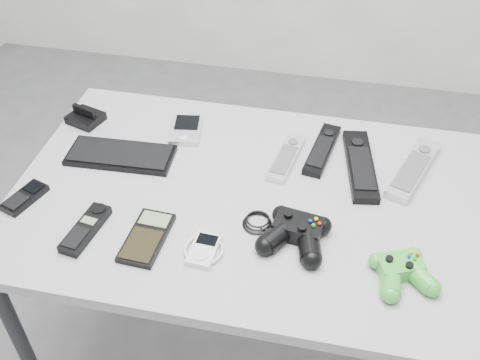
% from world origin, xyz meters
% --- Properties ---
extents(floor, '(3.50, 3.50, 0.00)m').
position_xyz_m(floor, '(0.00, 0.00, 0.00)').
color(floor, '#5E5F63').
rests_on(floor, ground).
extents(desk, '(1.10, 0.71, 0.74)m').
position_xyz_m(desk, '(0.10, -0.03, 0.67)').
color(desk, '#939496').
rests_on(desk, floor).
extents(pda_keyboard, '(0.27, 0.12, 0.02)m').
position_xyz_m(pda_keyboard, '(-0.24, 0.04, 0.74)').
color(pda_keyboard, black).
rests_on(pda_keyboard, desk).
extents(dock_bracket, '(0.10, 0.10, 0.05)m').
position_xyz_m(dock_bracket, '(-0.39, 0.16, 0.76)').
color(dock_bracket, black).
rests_on(dock_bracket, desk).
extents(pda, '(0.09, 0.13, 0.02)m').
position_xyz_m(pda, '(-0.11, 0.17, 0.75)').
color(pda, silver).
rests_on(pda, desk).
extents(remote_silver_a, '(0.08, 0.19, 0.02)m').
position_xyz_m(remote_silver_a, '(0.16, 0.11, 0.75)').
color(remote_silver_a, silver).
rests_on(remote_silver_a, desk).
extents(remote_black_a, '(0.08, 0.21, 0.02)m').
position_xyz_m(remote_black_a, '(0.25, 0.16, 0.75)').
color(remote_black_a, black).
rests_on(remote_black_a, desk).
extents(remote_black_b, '(0.10, 0.26, 0.02)m').
position_xyz_m(remote_black_b, '(0.34, 0.12, 0.75)').
color(remote_black_b, black).
rests_on(remote_black_b, desk).
extents(remote_silver_b, '(0.14, 0.25, 0.02)m').
position_xyz_m(remote_silver_b, '(0.47, 0.13, 0.75)').
color(remote_silver_b, '#B6B7BD').
rests_on(remote_silver_b, desk).
extents(mobile_phone, '(0.08, 0.12, 0.02)m').
position_xyz_m(mobile_phone, '(-0.40, -0.16, 0.75)').
color(mobile_phone, black).
rests_on(mobile_phone, desk).
extents(cordless_handset, '(0.07, 0.15, 0.02)m').
position_xyz_m(cordless_handset, '(-0.23, -0.22, 0.75)').
color(cordless_handset, black).
rests_on(cordless_handset, desk).
extents(calculator, '(0.09, 0.16, 0.02)m').
position_xyz_m(calculator, '(-0.09, -0.21, 0.74)').
color(calculator, black).
rests_on(calculator, desk).
extents(mp3_player, '(0.09, 0.09, 0.02)m').
position_xyz_m(mp3_player, '(0.04, -0.22, 0.74)').
color(mp3_player, silver).
rests_on(mp3_player, desk).
extents(controller_black, '(0.26, 0.19, 0.05)m').
position_xyz_m(controller_black, '(0.22, -0.15, 0.76)').
color(controller_black, black).
rests_on(controller_black, desk).
extents(controller_green, '(0.16, 0.16, 0.04)m').
position_xyz_m(controller_green, '(0.44, -0.20, 0.76)').
color(controller_green, green).
rests_on(controller_green, desk).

